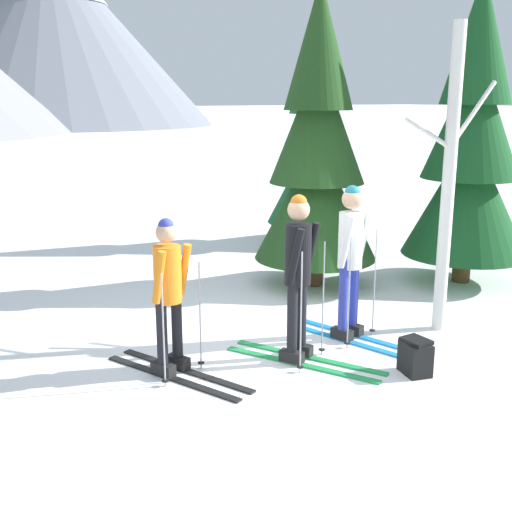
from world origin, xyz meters
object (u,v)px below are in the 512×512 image
object	(u,v)px
skier_in_orange	(169,292)
skier_in_white	(351,255)
pine_tree_mid	(471,147)
pine_tree_far	(313,144)
pine_tree_near	(317,152)
birch_tree_tall	(449,178)
backpack_on_snow_front	(415,357)
skier_in_black	(299,271)

from	to	relation	value
skier_in_orange	skier_in_white	bearing A→B (deg)	-5.38
pine_tree_mid	pine_tree_far	distance (m)	3.46
pine_tree_near	birch_tree_tall	bearing A→B (deg)	-86.08
birch_tree_tall	backpack_on_snow_front	distance (m)	2.22
pine_tree_near	pine_tree_mid	distance (m)	2.29
skier_in_orange	pine_tree_far	size ratio (longest dim) A/B	0.42
skier_in_orange	skier_in_white	size ratio (longest dim) A/B	0.96
pine_tree_near	birch_tree_tall	size ratio (longest dim) A/B	1.22
skier_in_orange	skier_in_black	xyz separation A→B (m)	(1.29, -0.42, 0.13)
pine_tree_near	birch_tree_tall	distance (m)	2.33
skier_in_orange	birch_tree_tall	distance (m)	3.53
skier_in_white	birch_tree_tall	world-z (taller)	birch_tree_tall
birch_tree_tall	skier_in_black	bearing A→B (deg)	176.65
skier_in_white	birch_tree_tall	xyz separation A→B (m)	(1.16, -0.33, 0.85)
pine_tree_near	pine_tree_mid	bearing A→B (deg)	-27.59
skier_in_black	pine_tree_far	world-z (taller)	pine_tree_far
pine_tree_mid	skier_in_orange	bearing A→B (deg)	-172.14
pine_tree_near	pine_tree_far	bearing A→B (deg)	54.04
skier_in_black	pine_tree_near	distance (m)	3.07
pine_tree_mid	birch_tree_tall	xyz separation A→B (m)	(-1.87, -1.26, -0.21)
skier_in_black	pine_tree_far	xyz separation A→B (m)	(3.62, 4.58, 0.91)
pine_tree_far	pine_tree_near	bearing A→B (deg)	-125.96
skier_in_white	pine_tree_mid	distance (m)	3.34
skier_in_orange	skier_in_black	bearing A→B (deg)	-17.98
skier_in_orange	pine_tree_mid	xyz separation A→B (m)	(5.21, 0.72, 1.19)
skier_in_black	pine_tree_mid	world-z (taller)	pine_tree_mid
pine_tree_near	skier_in_orange	bearing A→B (deg)	-150.78
skier_in_black	birch_tree_tall	world-z (taller)	birch_tree_tall
birch_tree_tall	backpack_on_snow_front	world-z (taller)	birch_tree_tall
backpack_on_snow_front	pine_tree_mid	bearing A→B (deg)	33.65
backpack_on_snow_front	skier_in_white	bearing A→B (deg)	86.71
pine_tree_near	backpack_on_snow_front	distance (m)	3.77
pine_tree_far	birch_tree_tall	world-z (taller)	pine_tree_far
skier_in_black	backpack_on_snow_front	bearing A→B (deg)	-48.23
skier_in_white	pine_tree_near	size ratio (longest dim) A/B	0.41
skier_in_black	pine_tree_mid	distance (m)	4.22
skier_in_orange	birch_tree_tall	size ratio (longest dim) A/B	0.49
skier_in_orange	backpack_on_snow_front	xyz separation A→B (m)	(2.12, -1.34, -0.69)
pine_tree_far	backpack_on_snow_front	xyz separation A→B (m)	(-2.80, -5.51, -1.73)
skier_in_black	birch_tree_tall	size ratio (longest dim) A/B	0.50
skier_in_white	pine_tree_mid	size ratio (longest dim) A/B	0.40
birch_tree_tall	pine_tree_mid	bearing A→B (deg)	33.93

